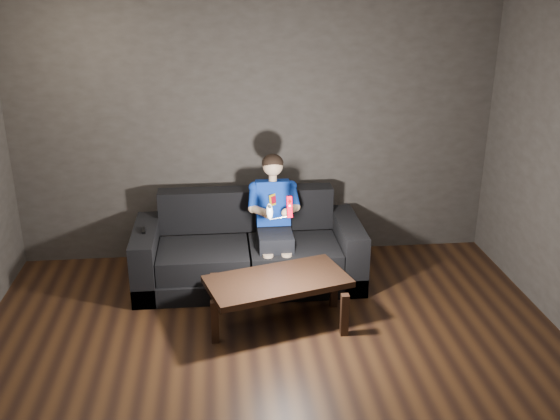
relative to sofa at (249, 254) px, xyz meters
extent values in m
plane|color=black|center=(0.14, -1.83, -0.28)|extent=(5.00, 5.00, 0.00)
cube|color=#383330|center=(0.14, 0.67, 1.07)|extent=(5.00, 0.04, 2.70)
cube|color=white|center=(0.14, -1.83, 2.42)|extent=(5.00, 5.00, 0.02)
cube|color=black|center=(0.00, -0.03, -0.18)|extent=(2.22, 0.96, 0.19)
cube|color=black|center=(-0.44, -0.13, 0.03)|extent=(0.87, 0.68, 0.23)
cube|color=black|center=(0.44, -0.13, 0.03)|extent=(0.87, 0.68, 0.23)
cube|color=black|center=(0.00, 0.34, 0.36)|extent=(1.77, 0.22, 0.43)
cube|color=black|center=(-1.00, -0.03, 0.02)|extent=(0.22, 0.96, 0.60)
cube|color=black|center=(1.00, -0.03, 0.02)|extent=(0.22, 0.96, 0.60)
cube|color=black|center=(0.25, -0.15, 0.22)|extent=(0.33, 0.42, 0.15)
cube|color=#1727A3|center=(0.25, 0.06, 0.52)|extent=(0.33, 0.24, 0.46)
cube|color=yellow|center=(0.25, -0.03, 0.58)|extent=(0.10, 0.10, 0.11)
cube|color=#AF061B|center=(0.25, -0.03, 0.58)|extent=(0.07, 0.07, 0.07)
cylinder|color=#D5AC88|center=(0.25, 0.06, 0.77)|extent=(0.08, 0.08, 0.07)
sphere|color=#D5AC88|center=(0.25, 0.06, 0.90)|extent=(0.20, 0.20, 0.20)
ellipsoid|color=black|center=(0.25, 0.08, 0.92)|extent=(0.21, 0.21, 0.18)
cylinder|color=#1727A3|center=(0.05, -0.01, 0.60)|extent=(0.09, 0.25, 0.21)
cylinder|color=#1727A3|center=(0.46, -0.01, 0.60)|extent=(0.09, 0.25, 0.21)
cylinder|color=#D5AC88|center=(0.11, -0.18, 0.55)|extent=(0.15, 0.26, 0.11)
cylinder|color=#D5AC88|center=(0.41, -0.18, 0.55)|extent=(0.15, 0.26, 0.11)
sphere|color=#D5AC88|center=(0.17, -0.29, 0.54)|extent=(0.09, 0.09, 0.09)
sphere|color=#D5AC88|center=(0.35, -0.29, 0.54)|extent=(0.09, 0.09, 0.09)
cylinder|color=#D5AC88|center=(0.16, -0.37, -0.02)|extent=(0.10, 0.10, 0.37)
cylinder|color=#D5AC88|center=(0.34, -0.37, -0.02)|extent=(0.10, 0.10, 0.37)
cube|color=red|center=(0.35, -0.52, 0.69)|extent=(0.05, 0.08, 0.20)
cube|color=#690900|center=(0.35, -0.54, 0.75)|extent=(0.03, 0.01, 0.03)
cylinder|color=white|center=(0.35, -0.54, 0.68)|extent=(0.02, 0.01, 0.02)
ellipsoid|color=white|center=(0.17, -0.52, 0.65)|extent=(0.07, 0.10, 0.15)
cylinder|color=black|center=(0.17, -0.55, 0.71)|extent=(0.03, 0.01, 0.03)
cube|color=black|center=(-1.00, -0.08, 0.34)|extent=(0.05, 0.14, 0.03)
cube|color=black|center=(-1.00, -0.04, 0.35)|extent=(0.02, 0.02, 0.00)
cube|color=black|center=(0.21, -0.86, 0.13)|extent=(1.32, 0.91, 0.05)
cube|color=black|center=(-0.34, -1.11, -0.09)|extent=(0.07, 0.07, 0.38)
cube|color=black|center=(0.75, -1.11, -0.09)|extent=(0.07, 0.07, 0.38)
cube|color=black|center=(-0.34, -0.61, -0.09)|extent=(0.07, 0.07, 0.38)
cube|color=black|center=(0.75, -0.61, -0.09)|extent=(0.07, 0.07, 0.38)
camera|label=1|loc=(-0.26, -5.65, 2.63)|focal=40.00mm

